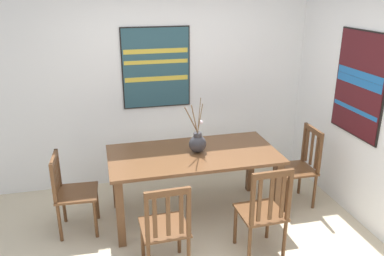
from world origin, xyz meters
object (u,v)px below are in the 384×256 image
chair_0 (263,211)px  chair_3 (71,191)px  chair_2 (300,166)px  painting_on_back_wall (156,68)px  centerpiece_vase (198,143)px  chair_1 (165,227)px  painting_on_side_wall (360,85)px  dining_table (193,162)px

chair_0 → chair_3: bearing=154.0°
chair_0 → chair_2: chair_0 is taller
chair_2 → painting_on_back_wall: (-1.53, 1.04, 1.05)m
centerpiece_vase → chair_1: size_ratio=0.64×
chair_1 → chair_2: size_ratio=0.98×
painting_on_side_wall → chair_1: bearing=-164.9°
chair_3 → painting_on_back_wall: (1.10, 1.00, 1.06)m
painting_on_back_wall → chair_1: bearing=-97.5°
chair_1 → chair_3: size_ratio=1.05×
chair_0 → dining_table: bearing=118.4°
painting_on_back_wall → chair_0: bearing=-69.6°
centerpiece_vase → chair_2: 1.32m
centerpiece_vase → chair_2: centerpiece_vase is taller
centerpiece_vase → painting_on_side_wall: bearing=-9.5°
dining_table → centerpiece_vase: (0.05, 0.01, 0.22)m
painting_on_side_wall → centerpiece_vase: bearing=170.5°
chair_2 → painting_on_side_wall: size_ratio=0.84×
chair_1 → chair_2: 1.97m
chair_1 → chair_0: bearing=1.0°
centerpiece_vase → chair_0: 1.05m
centerpiece_vase → painting_on_side_wall: 1.85m
centerpiece_vase → painting_on_side_wall: (1.72, -0.29, 0.62)m
chair_1 → chair_2: chair_2 is taller
chair_0 → painting_on_back_wall: (-0.70, 1.88, 1.04)m
dining_table → centerpiece_vase: centerpiece_vase is taller
chair_0 → painting_on_back_wall: 2.26m
painting_on_back_wall → dining_table: bearing=-77.2°
chair_2 → painting_on_side_wall: painting_on_side_wall is taller
chair_0 → painting_on_side_wall: 1.75m
chair_1 → painting_on_back_wall: 2.18m
chair_3 → painting_on_back_wall: 1.82m
dining_table → chair_0: 1.00m
chair_2 → chair_3: bearing=179.1°
dining_table → chair_0: size_ratio=1.90×
chair_1 → painting_on_side_wall: painting_on_side_wall is taller
chair_0 → centerpiece_vase: bearing=115.6°
centerpiece_vase → chair_0: bearing=-64.4°
chair_1 → centerpiece_vase: bearing=59.5°
dining_table → chair_3: chair_3 is taller
painting_on_side_wall → chair_3: bearing=174.7°
chair_0 → chair_1: bearing=-179.0°
chair_3 → painting_on_side_wall: (3.09, -0.29, 1.03)m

